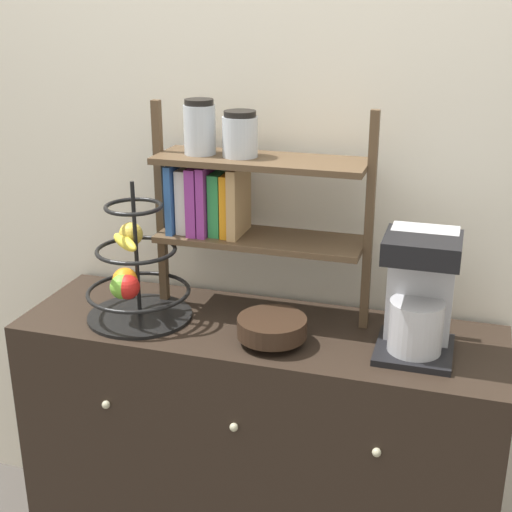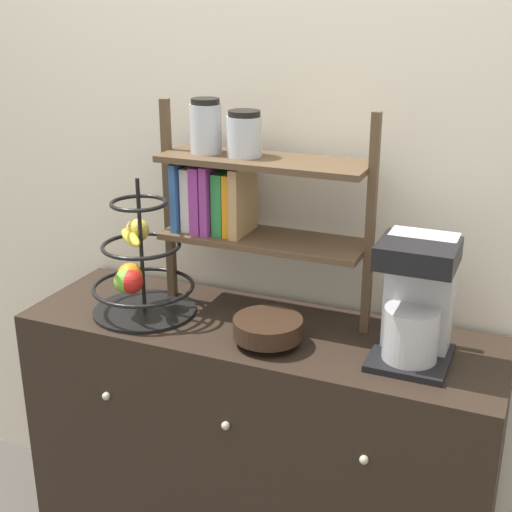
# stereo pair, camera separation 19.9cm
# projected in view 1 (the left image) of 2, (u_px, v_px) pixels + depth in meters

# --- Properties ---
(wall_back) EXTENTS (7.00, 0.05, 2.60)m
(wall_back) POSITION_uv_depth(u_px,v_px,m) (283.00, 169.00, 2.16)
(wall_back) COLOR silver
(wall_back) RESTS_ON ground_plane
(sideboard) EXTENTS (1.40, 0.46, 0.89)m
(sideboard) POSITION_uv_depth(u_px,v_px,m) (258.00, 456.00, 2.22)
(sideboard) COLOR black
(sideboard) RESTS_ON ground_plane
(coffee_maker) EXTENTS (0.20, 0.22, 0.33)m
(coffee_maker) POSITION_uv_depth(u_px,v_px,m) (419.00, 294.00, 1.87)
(coffee_maker) COLOR black
(coffee_maker) RESTS_ON sideboard
(fruit_stand) EXTENTS (0.31, 0.31, 0.42)m
(fruit_stand) POSITION_uv_depth(u_px,v_px,m) (134.00, 277.00, 2.07)
(fruit_stand) COLOR black
(fruit_stand) RESTS_ON sideboard
(wooden_bowl) EXTENTS (0.19, 0.19, 0.08)m
(wooden_bowl) POSITION_uv_depth(u_px,v_px,m) (272.00, 328.00, 1.95)
(wooden_bowl) COLOR black
(wooden_bowl) RESTS_ON sideboard
(shelf_hutch) EXTENTS (0.65, 0.20, 0.63)m
(shelf_hutch) POSITION_uv_depth(u_px,v_px,m) (231.00, 188.00, 2.04)
(shelf_hutch) COLOR brown
(shelf_hutch) RESTS_ON sideboard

